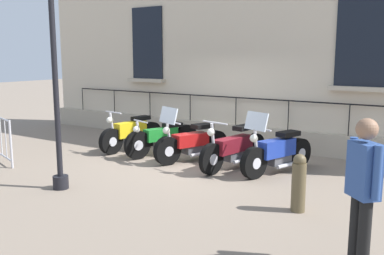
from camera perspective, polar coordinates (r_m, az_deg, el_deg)
ground_plane at (r=9.74m, az=0.04°, el=-4.63°), size 60.00×60.00×0.00m
building_facade at (r=11.69m, az=7.01°, el=12.36°), size 0.82×13.88×6.11m
motorcycle_yellow at (r=11.00m, az=-8.09°, el=-0.84°), size 2.00×0.64×1.05m
motorcycle_green at (r=10.35m, az=-4.00°, el=-1.45°), size 2.03×0.86×0.91m
motorcycle_red at (r=9.76m, az=-0.07°, el=-2.10°), size 1.92×1.00×1.29m
motorcycle_maroon at (r=9.18m, az=5.72°, el=-2.80°), size 2.14×0.77×1.08m
motorcycle_blue at (r=8.93m, az=11.36°, el=-3.31°), size 1.99×0.91×1.32m
lamppost at (r=7.86m, az=-18.24°, el=12.82°), size 0.30×1.00×4.59m
bollard at (r=6.82m, az=14.14°, el=-7.20°), size 0.22×0.22×0.92m
pedestrian_standing at (r=5.05m, az=21.97°, el=-7.31°), size 0.41×0.41×1.75m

